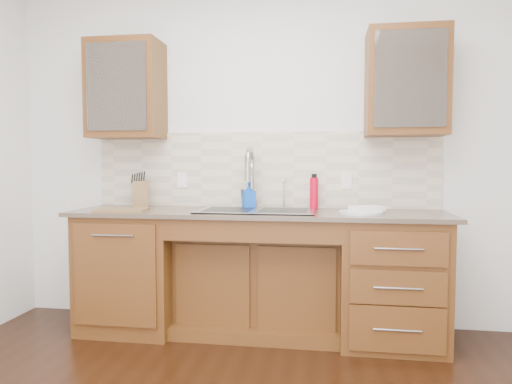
# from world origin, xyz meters

# --- Properties ---
(wall_back) EXTENTS (4.00, 0.10, 2.70)m
(wall_back) POSITION_xyz_m (0.00, 1.80, 1.35)
(wall_back) COLOR white
(wall_back) RESTS_ON ground
(base_cabinet_left) EXTENTS (0.70, 0.62, 0.88)m
(base_cabinet_left) POSITION_xyz_m (-0.95, 1.44, 0.44)
(base_cabinet_left) COLOR #593014
(base_cabinet_left) RESTS_ON ground
(base_cabinet_center) EXTENTS (1.20, 0.44, 0.70)m
(base_cabinet_center) POSITION_xyz_m (0.00, 1.53, 0.35)
(base_cabinet_center) COLOR #593014
(base_cabinet_center) RESTS_ON ground
(base_cabinet_right) EXTENTS (0.70, 0.62, 0.88)m
(base_cabinet_right) POSITION_xyz_m (0.95, 1.44, 0.44)
(base_cabinet_right) COLOR #593014
(base_cabinet_right) RESTS_ON ground
(countertop) EXTENTS (2.70, 0.65, 0.03)m
(countertop) POSITION_xyz_m (0.00, 1.43, 0.90)
(countertop) COLOR #84705B
(countertop) RESTS_ON base_cabinet_left
(backsplash) EXTENTS (2.70, 0.02, 0.59)m
(backsplash) POSITION_xyz_m (0.00, 1.74, 1.21)
(backsplash) COLOR beige
(backsplash) RESTS_ON wall_back
(sink) EXTENTS (0.84, 0.46, 0.19)m
(sink) POSITION_xyz_m (0.00, 1.41, 0.83)
(sink) COLOR #9E9EA5
(sink) RESTS_ON countertop
(faucet) EXTENTS (0.04, 0.04, 0.40)m
(faucet) POSITION_xyz_m (-0.07, 1.64, 1.11)
(faucet) COLOR #999993
(faucet) RESTS_ON countertop
(filter_tap) EXTENTS (0.02, 0.02, 0.24)m
(filter_tap) POSITION_xyz_m (0.18, 1.65, 1.03)
(filter_tap) COLOR #999993
(filter_tap) RESTS_ON countertop
(upper_cabinet_left) EXTENTS (0.55, 0.34, 0.75)m
(upper_cabinet_left) POSITION_xyz_m (-1.05, 1.58, 1.83)
(upper_cabinet_left) COLOR #593014
(upper_cabinet_left) RESTS_ON wall_back
(upper_cabinet_right) EXTENTS (0.55, 0.34, 0.75)m
(upper_cabinet_right) POSITION_xyz_m (1.05, 1.58, 1.83)
(upper_cabinet_right) COLOR #593014
(upper_cabinet_right) RESTS_ON wall_back
(outlet_left) EXTENTS (0.08, 0.01, 0.12)m
(outlet_left) POSITION_xyz_m (-0.65, 1.73, 1.12)
(outlet_left) COLOR white
(outlet_left) RESTS_ON backsplash
(outlet_right) EXTENTS (0.08, 0.01, 0.12)m
(outlet_right) POSITION_xyz_m (0.65, 1.73, 1.12)
(outlet_right) COLOR white
(outlet_right) RESTS_ON backsplash
(soap_bottle) EXTENTS (0.12, 0.12, 0.20)m
(soap_bottle) POSITION_xyz_m (-0.09, 1.62, 1.01)
(soap_bottle) COLOR blue
(soap_bottle) RESTS_ON countertop
(water_bottle) EXTENTS (0.08, 0.08, 0.24)m
(water_bottle) POSITION_xyz_m (0.41, 1.64, 1.03)
(water_bottle) COLOR red
(water_bottle) RESTS_ON countertop
(plate) EXTENTS (0.32, 0.32, 0.02)m
(plate) POSITION_xyz_m (0.73, 1.37, 0.92)
(plate) COLOR silver
(plate) RESTS_ON countertop
(dish_towel) EXTENTS (0.26, 0.23, 0.03)m
(dish_towel) POSITION_xyz_m (0.78, 1.42, 0.94)
(dish_towel) COLOR white
(dish_towel) RESTS_ON plate
(knife_block) EXTENTS (0.18, 0.22, 0.21)m
(knife_block) POSITION_xyz_m (-0.96, 1.61, 1.01)
(knife_block) COLOR brown
(knife_block) RESTS_ON countertop
(cutting_board) EXTENTS (0.38, 0.29, 0.02)m
(cutting_board) POSITION_xyz_m (-0.97, 1.30, 0.92)
(cutting_board) COLOR #995B30
(cutting_board) RESTS_ON countertop
(cup_left_a) EXTENTS (0.13, 0.13, 0.09)m
(cup_left_a) POSITION_xyz_m (-1.10, 1.58, 1.77)
(cup_left_a) COLOR silver
(cup_left_a) RESTS_ON upper_cabinet_left
(cup_left_b) EXTENTS (0.10, 0.10, 0.09)m
(cup_left_b) POSITION_xyz_m (-1.00, 1.58, 1.77)
(cup_left_b) COLOR white
(cup_left_b) RESTS_ON upper_cabinet_left
(cup_right_a) EXTENTS (0.15, 0.15, 0.09)m
(cup_right_a) POSITION_xyz_m (0.97, 1.58, 1.77)
(cup_right_a) COLOR white
(cup_right_a) RESTS_ON upper_cabinet_right
(cup_right_b) EXTENTS (0.14, 0.14, 0.10)m
(cup_right_b) POSITION_xyz_m (1.11, 1.58, 1.78)
(cup_right_b) COLOR white
(cup_right_b) RESTS_ON upper_cabinet_right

